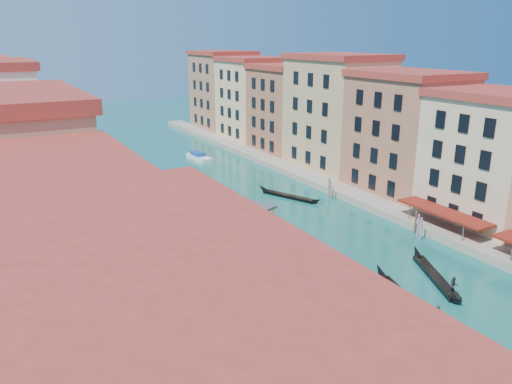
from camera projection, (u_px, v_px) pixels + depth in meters
right_bank_palazzos at (359, 123)px, 84.98m from camera, size 12.80×128.40×21.00m
quay at (318, 181)px, 84.02m from camera, size 4.00×140.00×1.00m
mooring_poles_right at (499, 261)px, 52.15m from camera, size 1.44×54.24×3.20m
vaporetto_far at (212, 209)px, 67.47m from camera, size 12.71×22.73×3.33m
gondola_fore at (409, 301)px, 45.72m from camera, size 4.56×13.32×2.70m
gondola_right at (436, 276)px, 50.57m from camera, size 6.29×11.75×2.51m
gondola_far at (288, 195)px, 76.96m from camera, size 5.60×11.27×1.69m
motorboat_mid at (329, 283)px, 48.77m from camera, size 4.44×8.10×1.60m
motorboat_far at (199, 157)px, 100.69m from camera, size 2.91×7.63×1.55m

